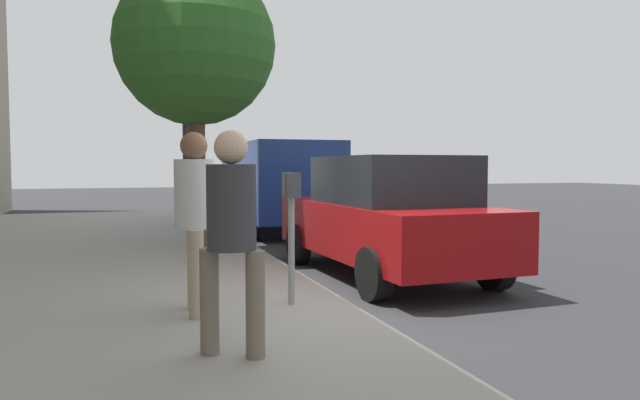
{
  "coord_description": "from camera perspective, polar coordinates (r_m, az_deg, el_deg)",
  "views": [
    {
      "loc": [
        -6.12,
        2.33,
        1.63
      ],
      "look_at": [
        0.24,
        0.18,
        1.24
      ],
      "focal_mm": 32.92,
      "sensor_mm": 36.0,
      "label": 1
    }
  ],
  "objects": [
    {
      "name": "ground_plane",
      "position": [
        6.75,
        2.12,
        -10.65
      ],
      "size": [
        80.0,
        80.0,
        0.0
      ],
      "primitive_type": "plane",
      "color": "#2B2B2D",
      "rests_on": "ground"
    },
    {
      "name": "sidewalk_slab",
      "position": [
        6.35,
        -24.61,
        -11.15
      ],
      "size": [
        28.0,
        6.0,
        0.15
      ],
      "primitive_type": "cube",
      "color": "gray",
      "rests_on": "ground_plane"
    },
    {
      "name": "parking_meter",
      "position": [
        6.23,
        -2.8,
        -0.95
      ],
      "size": [
        0.36,
        0.12,
        1.41
      ],
      "color": "gray",
      "rests_on": "sidewalk_slab"
    },
    {
      "name": "pedestrian_at_meter",
      "position": [
        5.96,
        -12.09,
        -0.61
      ],
      "size": [
        0.54,
        0.4,
        1.82
      ],
      "rotation": [
        0.0,
        0.0,
        -1.65
      ],
      "color": "tan",
      "rests_on": "sidewalk_slab"
    },
    {
      "name": "pedestrian_bystander",
      "position": [
        4.57,
        -8.6,
        -2.33
      ],
      "size": [
        0.38,
        0.47,
        1.75
      ],
      "rotation": [
        0.0,
        0.0,
        -0.57
      ],
      "color": "#726656",
      "rests_on": "sidewalk_slab"
    },
    {
      "name": "parked_sedan_near",
      "position": [
        8.68,
        6.5,
        -1.56
      ],
      "size": [
        4.46,
        2.09,
        1.77
      ],
      "color": "maroon",
      "rests_on": "ground_plane"
    },
    {
      "name": "parked_van_far",
      "position": [
        14.75,
        -4.22,
        1.87
      ],
      "size": [
        5.24,
        2.19,
        2.18
      ],
      "color": "navy",
      "rests_on": "ground_plane"
    },
    {
      "name": "street_tree",
      "position": [
        11.13,
        -12.04,
        14.41
      ],
      "size": [
        2.89,
        2.89,
        5.1
      ],
      "color": "brown",
      "rests_on": "sidewalk_slab"
    },
    {
      "name": "traffic_signal",
      "position": [
        15.69,
        -12.63,
        6.7
      ],
      "size": [
        0.24,
        0.44,
        3.6
      ],
      "color": "black",
      "rests_on": "sidewalk_slab"
    }
  ]
}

